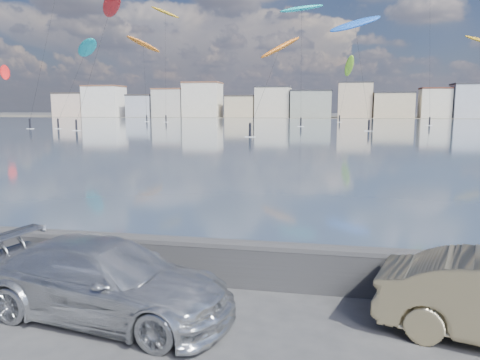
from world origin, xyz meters
TOP-DOWN VIEW (x-y plane):
  - ground at (0.00, 0.00)m, footprint 700.00×700.00m
  - bay_water at (0.00, 91.50)m, footprint 500.00×177.00m
  - far_shore_strip at (0.00, 200.00)m, footprint 500.00×60.00m
  - seawall at (0.00, 2.70)m, footprint 400.00×0.36m
  - far_buildings at (1.31, 186.00)m, footprint 240.79×13.26m
  - car_silver at (-0.93, 0.71)m, footprint 5.31×2.83m
  - kitesurfer_0 at (6.48, 84.61)m, footprint 10.10×11.48m
  - kitesurfer_1 at (-5.03, 107.44)m, footprint 10.97×17.34m
  - kitesurfer_2 at (46.98, 155.77)m, footprint 9.15×14.05m
  - kitesurfer_3 at (7.13, 139.08)m, footprint 5.03×19.12m
  - kitesurfer_5 at (-78.29, 98.87)m, footprint 6.55×18.49m
  - kitesurfer_7 at (-45.86, 127.41)m, footprint 8.80×13.47m
  - kitesurfer_8 at (-52.29, 125.90)m, footprint 10.19×10.70m
  - kitesurfer_9 at (-47.28, 84.17)m, footprint 9.57×16.39m
  - kitesurfer_10 at (-37.59, 76.31)m, footprint 8.37×14.55m
  - kitesurfer_11 at (-5.31, 66.54)m, footprint 6.95×14.48m

SIDE VIEW (x-z plane):
  - ground at x=0.00m, z-range 0.00..0.00m
  - bay_water at x=0.00m, z-range 0.01..0.01m
  - far_shore_strip at x=0.00m, z-range 0.01..0.01m
  - seawall at x=0.00m, z-range 0.04..1.12m
  - car_silver at x=-0.93m, z-range 0.00..1.46m
  - far_buildings at x=1.31m, z-range -1.27..13.33m
  - kitesurfer_5 at x=-78.29m, z-range 4.88..20.31m
  - kitesurfer_11 at x=-5.31m, z-range 5.16..20.48m
  - kitesurfer_9 at x=-47.28m, z-range 6.90..25.22m
  - kitesurfer_3 at x=7.13m, z-range 6.18..25.98m
  - kitesurfer_0 at x=6.48m, z-range 8.22..29.74m
  - kitesurfer_8 at x=-52.29m, z-range 9.58..34.79m
  - kitesurfer_10 at x=-37.59m, z-range 10.17..34.88m
  - kitesurfer_2 at x=46.98m, z-range 10.96..38.24m
  - kitesurfer_1 at x=-5.03m, z-range 12.48..40.84m
  - kitesurfer_7 at x=-45.86m, z-range 14.16..47.72m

